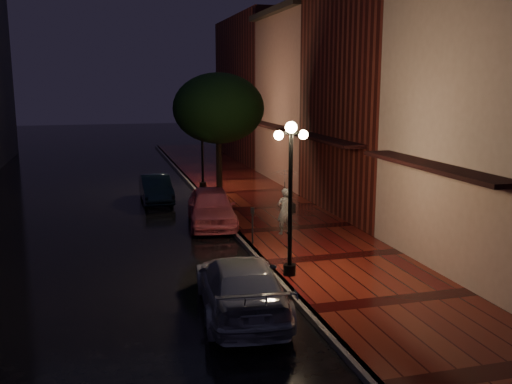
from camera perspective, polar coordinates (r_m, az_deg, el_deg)
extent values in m
plane|color=black|center=(20.85, -1.95, -4.38)|extent=(120.00, 120.00, 0.00)
cube|color=#460D0C|center=(21.44, 3.93, -3.77)|extent=(4.50, 60.00, 0.15)
cube|color=#595451|center=(20.83, -1.95, -4.18)|extent=(0.25, 60.00, 0.15)
cube|color=#511914|center=(24.50, 13.25, 10.63)|extent=(5.00, 8.00, 11.00)
cube|color=#8C5951|center=(31.79, 6.25, 9.04)|extent=(5.00, 8.00, 9.00)
cube|color=#511914|center=(41.25, 1.11, 10.20)|extent=(5.00, 12.00, 10.00)
cylinder|color=black|center=(15.76, 3.44, -1.36)|extent=(0.12, 0.12, 4.00)
cylinder|color=black|center=(16.25, 3.37, -7.75)|extent=(0.36, 0.36, 0.30)
cube|color=black|center=(15.46, 3.53, 5.90)|extent=(0.70, 0.08, 0.08)
sphere|color=#F2D491|center=(15.45, 3.53, 6.46)|extent=(0.32, 0.32, 0.32)
sphere|color=#F2D491|center=(15.35, 2.28, 5.69)|extent=(0.26, 0.26, 0.26)
sphere|color=#F2D491|center=(15.58, 4.75, 5.74)|extent=(0.26, 0.26, 0.26)
cylinder|color=black|center=(29.20, -5.39, 4.27)|extent=(0.12, 0.12, 4.00)
cylinder|color=black|center=(29.47, -5.33, 0.69)|extent=(0.36, 0.36, 0.30)
cube|color=black|center=(29.04, -5.46, 8.19)|extent=(0.70, 0.08, 0.08)
sphere|color=#F2D491|center=(29.03, -5.47, 8.49)|extent=(0.32, 0.32, 0.32)
sphere|color=#F2D491|center=(28.98, -6.15, 8.07)|extent=(0.26, 0.26, 0.26)
sphere|color=#F2D491|center=(29.10, -4.77, 8.11)|extent=(0.26, 0.26, 0.26)
cylinder|color=black|center=(26.37, -3.71, 2.71)|extent=(0.28, 0.28, 3.20)
ellipsoid|color=black|center=(26.13, -3.78, 8.36)|extent=(4.16, 4.16, 3.20)
sphere|color=black|center=(26.90, -2.55, 7.17)|extent=(1.80, 1.80, 1.80)
sphere|color=black|center=(25.36, -4.79, 7.14)|extent=(1.80, 1.80, 1.80)
imported|color=#D35767|center=(22.20, -4.50, -1.49)|extent=(2.24, 4.55, 1.49)
imported|color=black|center=(27.00, -9.97, 0.34)|extent=(1.34, 3.79, 1.25)
imported|color=#A6A6AE|center=(13.86, -1.52, -9.32)|extent=(2.43, 4.99, 1.40)
imported|color=white|center=(20.34, 2.87, -1.92)|extent=(0.68, 0.53, 1.67)
imported|color=silver|center=(20.14, 2.90, 1.02)|extent=(0.97, 0.99, 0.89)
cylinder|color=black|center=(20.26, 2.88, -0.84)|extent=(0.02, 0.02, 1.34)
cube|color=black|center=(20.36, 3.67, -1.59)|extent=(0.13, 0.31, 0.33)
cylinder|color=black|center=(19.13, -0.35, -3.68)|extent=(0.06, 0.06, 1.06)
cube|color=black|center=(18.98, -0.35, -1.85)|extent=(0.14, 0.13, 0.21)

